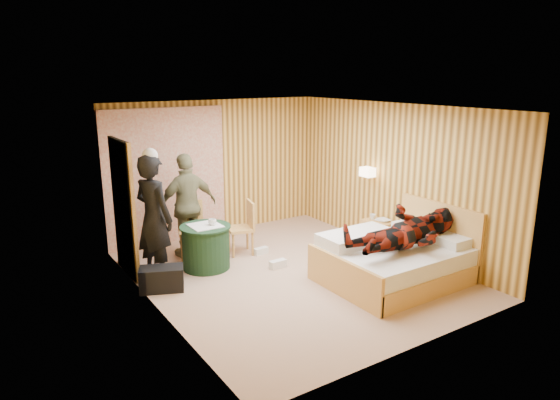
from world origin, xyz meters
TOP-DOWN VIEW (x-y plane):
  - floor at (0.00, 0.00)m, footprint 4.20×5.00m
  - ceiling at (0.00, 0.00)m, footprint 4.20×5.00m
  - wall_back at (0.00, 2.50)m, footprint 4.20×0.02m
  - wall_left at (-2.10, 0.00)m, footprint 0.02×5.00m
  - wall_right at (2.10, 0.00)m, footprint 0.02×5.00m
  - curtain at (-1.00, 2.43)m, footprint 2.20×0.08m
  - doorway at (-2.06, 1.40)m, footprint 0.06×0.90m
  - wall_lamp at (1.92, 0.45)m, footprint 0.26×0.24m
  - bed at (1.13, -1.02)m, footprint 1.98×1.53m
  - nightstand at (1.88, 0.10)m, footprint 0.38×0.52m
  - round_table at (-0.97, 0.91)m, footprint 0.79×0.79m
  - chair_far at (-0.94, 1.54)m, footprint 0.53×0.53m
  - chair_near at (-0.14, 1.17)m, footprint 0.49×0.49m
  - duffel_bag at (-1.85, 0.49)m, footprint 0.68×0.53m
  - sneaker_left at (-0.03, 0.30)m, footprint 0.28×0.13m
  - sneaker_right at (0.06, 0.97)m, footprint 0.26×0.12m
  - woman_standing at (-1.76, 0.91)m, footprint 0.66×0.80m
  - man_at_table at (-0.97, 1.57)m, footprint 1.03×0.46m
  - man_on_bed at (1.15, -1.25)m, footprint 0.86×0.67m
  - book_lower at (1.88, 0.05)m, footprint 0.21×0.25m
  - book_upper at (1.88, 0.05)m, footprint 0.19×0.24m
  - cup_nightstand at (1.88, 0.23)m, footprint 0.13×0.13m
  - cup_table at (-0.87, 0.86)m, footprint 0.13×0.13m

SIDE VIEW (x-z plane):
  - floor at x=0.00m, z-range -0.01..0.01m
  - sneaker_right at x=0.06m, z-range 0.00..0.11m
  - sneaker_left at x=-0.03m, z-range 0.00..0.12m
  - duffel_bag at x=-1.85m, z-range 0.00..0.34m
  - nightstand at x=1.88m, z-range 0.01..0.51m
  - bed at x=1.13m, z-range -0.22..0.83m
  - round_table at x=-0.97m, z-range 0.00..0.70m
  - book_lower at x=1.88m, z-range 0.50..0.52m
  - chair_near at x=-0.14m, z-range 0.07..0.97m
  - book_upper at x=1.88m, z-range 0.52..0.54m
  - chair_far at x=-0.94m, z-range 0.07..1.00m
  - cup_nightstand at x=1.88m, z-range 0.50..0.59m
  - cup_table at x=-0.87m, z-range 0.70..0.79m
  - man_at_table at x=-0.97m, z-range 0.00..1.72m
  - woman_standing at x=-1.76m, z-range 0.00..1.88m
  - man_on_bed at x=1.15m, z-range 0.07..1.84m
  - doorway at x=-2.06m, z-range 0.00..2.05m
  - curtain at x=-1.00m, z-range 0.00..2.40m
  - wall_back at x=0.00m, z-range 0.00..2.50m
  - wall_left at x=-2.10m, z-range 0.00..2.50m
  - wall_right at x=2.10m, z-range 0.00..2.50m
  - wall_lamp at x=1.92m, z-range 1.22..1.38m
  - ceiling at x=0.00m, z-range 2.50..2.50m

